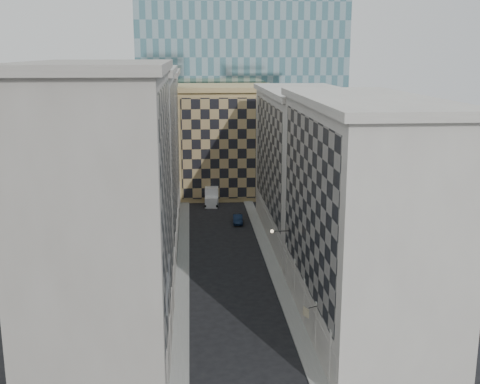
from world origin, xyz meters
TOP-DOWN VIEW (x-y plane):
  - sidewalk_west at (-5.25, 30.00)m, footprint 1.50×100.00m
  - sidewalk_east at (5.25, 30.00)m, footprint 1.50×100.00m
  - bldg_left_a at (-10.88, 11.00)m, footprint 10.80×22.80m
  - bldg_left_b at (-10.88, 33.00)m, footprint 10.80×22.80m
  - bldg_left_c at (-10.88, 55.00)m, footprint 10.80×22.80m
  - bldg_right_a at (10.88, 15.00)m, footprint 10.80×26.80m
  - bldg_right_b at (10.89, 42.00)m, footprint 10.80×28.80m
  - tan_block at (2.00, 67.90)m, footprint 16.80×14.80m
  - church_tower at (0.00, 82.00)m, footprint 7.20×7.20m
  - flagpoles_left at (-5.90, 6.00)m, footprint 0.10×6.33m
  - bracket_lamp at (4.38, 24.00)m, footprint 1.98×0.36m
  - box_truck at (-0.82, 59.98)m, footprint 2.52×5.36m
  - dark_car at (2.55, 48.49)m, footprint 1.57×3.95m
  - shop_sign at (5.06, 9.22)m, footprint 1.18×0.73m

SIDE VIEW (x-z plane):
  - sidewalk_west at x=-5.25m, z-range 0.00..0.15m
  - sidewalk_east at x=5.25m, z-range 0.00..0.15m
  - dark_car at x=2.55m, z-range 0.00..1.28m
  - box_truck at x=-0.82m, z-range -0.18..2.68m
  - shop_sign at x=5.06m, z-range 3.41..4.26m
  - bracket_lamp at x=4.38m, z-range 6.02..6.38m
  - flagpoles_left at x=-5.90m, z-range 6.83..9.17m
  - tan_block at x=2.00m, z-range 0.04..18.84m
  - bldg_right_b at x=10.89m, z-range 0.00..19.70m
  - bldg_right_a at x=10.88m, z-range -0.03..20.67m
  - bldg_left_c at x=-10.88m, z-range -0.02..21.68m
  - bldg_left_b at x=-10.88m, z-range -0.03..22.67m
  - bldg_left_a at x=-10.88m, z-range -0.03..23.67m
  - church_tower at x=0.00m, z-range 1.20..52.70m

